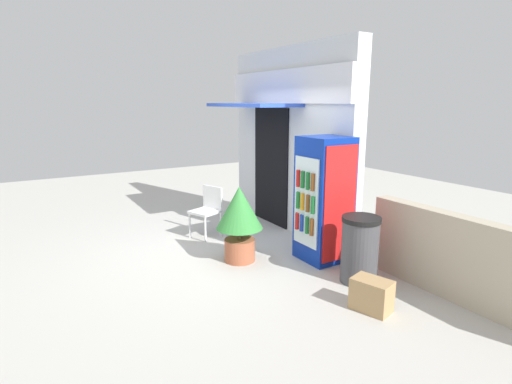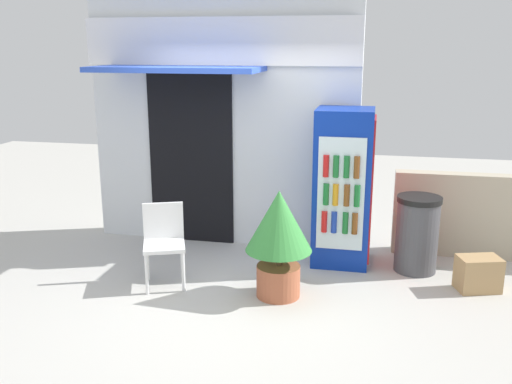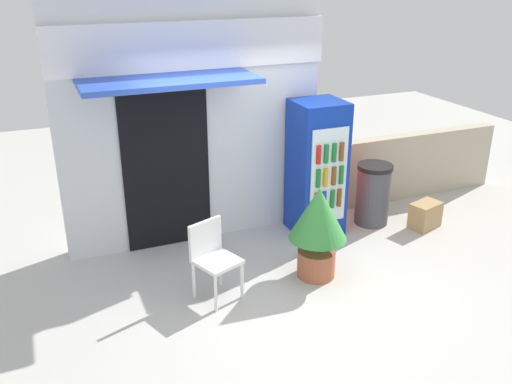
{
  "view_description": "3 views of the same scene",
  "coord_description": "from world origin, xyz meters",
  "px_view_note": "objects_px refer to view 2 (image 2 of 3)",
  "views": [
    {
      "loc": [
        5.35,
        -2.54,
        2.27
      ],
      "look_at": [
        0.02,
        0.67,
        0.86
      ],
      "focal_mm": 28.11,
      "sensor_mm": 36.0,
      "label": 1
    },
    {
      "loc": [
        1.39,
        -5.11,
        2.48
      ],
      "look_at": [
        0.15,
        0.75,
        0.9
      ],
      "focal_mm": 39.38,
      "sensor_mm": 36.0,
      "label": 2
    },
    {
      "loc": [
        -2.28,
        -4.83,
        3.39
      ],
      "look_at": [
        0.02,
        0.73,
        0.9
      ],
      "focal_mm": 38.65,
      "sensor_mm": 36.0,
      "label": 3
    }
  ],
  "objects_px": {
    "potted_plant_near_shop": "(279,232)",
    "trash_bin": "(417,234)",
    "plastic_chair": "(164,238)",
    "drink_cooler": "(343,188)",
    "cardboard_box": "(478,274)"
  },
  "relations": [
    {
      "from": "potted_plant_near_shop",
      "to": "trash_bin",
      "type": "xyz_separation_m",
      "value": [
        1.4,
        0.97,
        -0.24
      ]
    },
    {
      "from": "plastic_chair",
      "to": "potted_plant_near_shop",
      "type": "bearing_deg",
      "value": -3.31
    },
    {
      "from": "drink_cooler",
      "to": "trash_bin",
      "type": "distance_m",
      "value": 0.96
    },
    {
      "from": "cardboard_box",
      "to": "drink_cooler",
      "type": "bearing_deg",
      "value": 160.42
    },
    {
      "from": "drink_cooler",
      "to": "trash_bin",
      "type": "height_order",
      "value": "drink_cooler"
    },
    {
      "from": "cardboard_box",
      "to": "plastic_chair",
      "type": "bearing_deg",
      "value": -171.41
    },
    {
      "from": "cardboard_box",
      "to": "trash_bin",
      "type": "bearing_deg",
      "value": 145.78
    },
    {
      "from": "plastic_chair",
      "to": "trash_bin",
      "type": "height_order",
      "value": "trash_bin"
    },
    {
      "from": "drink_cooler",
      "to": "plastic_chair",
      "type": "xyz_separation_m",
      "value": [
        -1.8,
        -1.0,
        -0.39
      ]
    },
    {
      "from": "plastic_chair",
      "to": "trash_bin",
      "type": "bearing_deg",
      "value": 18.86
    },
    {
      "from": "trash_bin",
      "to": "potted_plant_near_shop",
      "type": "bearing_deg",
      "value": -145.2
    },
    {
      "from": "trash_bin",
      "to": "cardboard_box",
      "type": "bearing_deg",
      "value": -34.22
    },
    {
      "from": "drink_cooler",
      "to": "potted_plant_near_shop",
      "type": "height_order",
      "value": "drink_cooler"
    },
    {
      "from": "potted_plant_near_shop",
      "to": "cardboard_box",
      "type": "xyz_separation_m",
      "value": [
        2.01,
        0.56,
        -0.5
      ]
    },
    {
      "from": "drink_cooler",
      "to": "trash_bin",
      "type": "xyz_separation_m",
      "value": [
        0.84,
        -0.1,
        -0.46
      ]
    }
  ]
}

